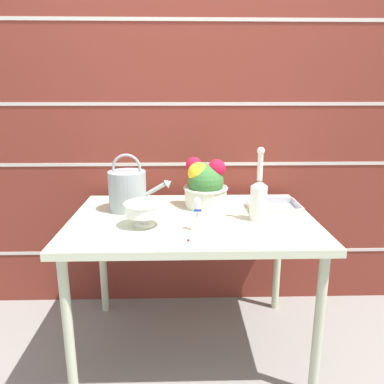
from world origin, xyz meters
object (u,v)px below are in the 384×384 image
Objects in this scene: flower_planter at (205,185)px; figurine_vase at (197,217)px; crystal_pedestal_bowl at (144,210)px; watering_can at (128,190)px; glass_decanter at (259,197)px; wire_tray at (274,208)px.

figurine_vase is (-0.06, -0.37, -0.06)m from flower_planter.
crystal_pedestal_bowl is 1.22× the size of figurine_vase.
glass_decanter reaches higher than watering_can.
crystal_pedestal_bowl is at bearing -161.41° from wire_tray.
figurine_vase is at bearing -156.12° from glass_decanter.
watering_can is 0.78m from wire_tray.
glass_decanter is (0.65, -0.18, 0.01)m from watering_can.
flower_planter reaches higher than crystal_pedestal_bowl.
watering_can is 1.27× the size of flower_planter.
flower_planter is at bearing 167.57° from wire_tray.
flower_planter is 1.77× the size of figurine_vase.
watering_can is at bearing -172.43° from flower_planter.
crystal_pedestal_bowl is 0.70m from wire_tray.
watering_can is 0.47m from figurine_vase.
flower_planter is at bearing 81.24° from figurine_vase.
flower_planter reaches higher than wire_tray.
wire_tray is at bearing -1.87° from watering_can.
crystal_pedestal_bowl is at bearing 165.77° from figurine_vase.
glass_decanter is at bearing -43.33° from flower_planter.
watering_can reaches higher than figurine_vase.
glass_decanter is at bearing -126.98° from wire_tray.
watering_can is 1.30× the size of wire_tray.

